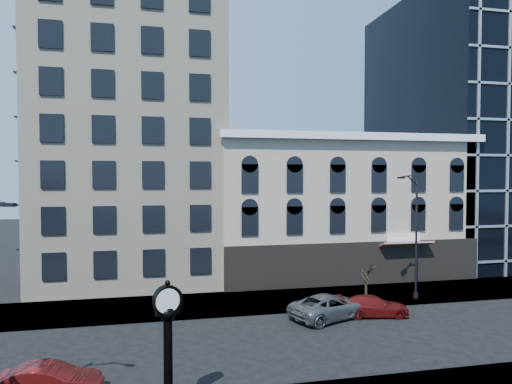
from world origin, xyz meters
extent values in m
plane|color=black|center=(0.00, 0.00, 0.00)|extent=(160.00, 160.00, 0.00)
cube|color=#99998B|center=(0.00, 8.00, 0.06)|extent=(160.00, 6.00, 0.12)
cube|color=beige|center=(-6.00, 19.00, 19.00)|extent=(15.00, 15.00, 38.00)
cube|color=#B1A391|center=(12.00, 16.00, 6.00)|extent=(22.00, 10.00, 12.00)
cube|color=white|center=(12.00, 10.80, 12.20)|extent=(22.60, 0.80, 0.60)
cube|color=black|center=(12.00, 10.95, 1.80)|extent=(22.00, 0.30, 3.60)
cube|color=maroon|center=(16.00, 10.40, 3.40)|extent=(4.50, 1.18, 0.55)
cube|color=black|center=(32.00, 21.00, 14.00)|extent=(20.00, 20.00, 28.00)
cylinder|color=black|center=(-3.59, -6.48, 2.30)|extent=(0.33, 0.33, 3.01)
sphere|color=black|center=(-3.59, -6.48, 3.91)|extent=(0.58, 0.58, 0.58)
cube|color=black|center=(-3.59, -6.48, 4.01)|extent=(0.96, 0.51, 0.26)
cylinder|color=black|center=(-3.59, -6.48, 4.43)|extent=(1.13, 0.66, 1.08)
cylinder|color=white|center=(-3.59, -6.66, 4.43)|extent=(0.87, 0.31, 0.91)
cylinder|color=white|center=(-3.59, -6.30, 4.43)|extent=(0.87, 0.31, 0.91)
sphere|color=black|center=(-3.59, -6.48, 5.05)|extent=(0.21, 0.21, 0.21)
cube|color=black|center=(-8.96, -6.74, 8.02)|extent=(0.53, 0.38, 0.13)
cylinder|color=black|center=(14.30, 6.15, 4.42)|extent=(0.16, 0.16, 8.60)
cylinder|color=black|center=(14.30, 6.15, 0.32)|extent=(0.36, 0.36, 0.40)
cube|color=black|center=(12.58, 5.35, 8.87)|extent=(0.59, 0.43, 0.14)
cylinder|color=#302618|center=(10.62, 6.56, 1.07)|extent=(0.19, 0.19, 1.91)
imported|color=maroon|center=(-8.28, -3.87, 0.67)|extent=(4.22, 1.90, 1.34)
imported|color=#595B60|center=(6.68, 3.43, 0.76)|extent=(6.05, 4.37, 1.53)
imported|color=maroon|center=(9.57, 3.31, 0.65)|extent=(4.68, 2.50, 1.29)
camera|label=1|loc=(-3.92, -23.39, 8.98)|focal=32.00mm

